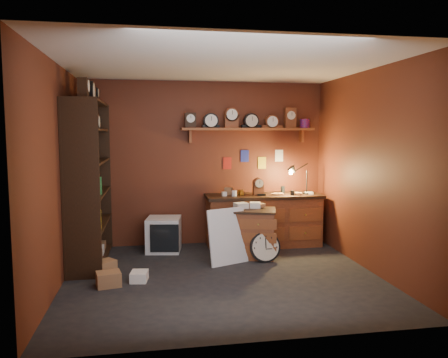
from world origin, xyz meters
TOP-DOWN VIEW (x-y plane):
  - floor at (0.00, 0.00)m, footprint 4.00×4.00m
  - room_shell at (0.04, 0.11)m, footprint 4.02×3.62m
  - shelving_unit at (-1.79, 0.98)m, footprint 0.47×1.60m
  - workbench at (0.93, 1.47)m, footprint 1.90×0.66m
  - low_cabinet at (0.62, 0.84)m, footprint 0.76×0.69m
  - big_round_clock at (0.72, 0.56)m, footprint 0.44×0.15m
  - white_panel at (0.17, 0.58)m, footprint 0.63×0.39m
  - mini_fridge at (-0.71, 1.39)m, footprint 0.59×0.60m
  - floor_box_a at (-1.43, -0.10)m, footprint 0.33×0.29m
  - floor_box_b at (-1.06, 0.02)m, footprint 0.24×0.27m
  - floor_box_c at (-1.51, 0.38)m, footprint 0.32×0.31m

SIDE VIEW (x-z plane):
  - floor at x=0.00m, z-range 0.00..0.00m
  - white_panel at x=0.17m, z-range -0.40..0.40m
  - floor_box_b at x=-1.06m, z-range 0.00..0.12m
  - floor_box_a at x=-1.43m, z-range 0.00..0.17m
  - floor_box_c at x=-1.51m, z-range 0.00..0.18m
  - big_round_clock at x=0.72m, z-range -0.01..0.44m
  - mini_fridge at x=-0.71m, z-range 0.00..0.53m
  - low_cabinet at x=0.62m, z-range -0.01..0.80m
  - workbench at x=0.93m, z-range -0.21..1.15m
  - shelving_unit at x=-1.79m, z-range -0.03..2.54m
  - room_shell at x=0.04m, z-range 0.37..3.08m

